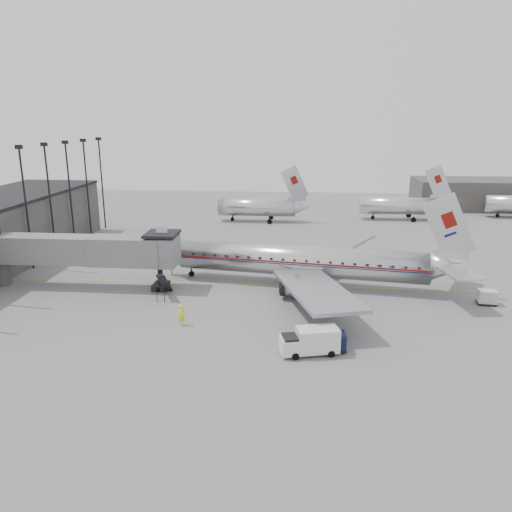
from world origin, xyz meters
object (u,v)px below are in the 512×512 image
Objects in this scene: airliner at (306,261)px; ramp_worker at (182,315)px; baggage_cart_white at (487,297)px; baggage_cart_navy at (334,341)px; service_van at (310,341)px.

ramp_worker is (-11.35, -12.49, -1.81)m from airliner.
baggage_cart_white is 1.03× the size of ramp_worker.
baggage_cart_navy is 1.07× the size of ramp_worker.
baggage_cart_white is at bearing 21.07° from service_van.
service_van is at bearing -138.92° from baggage_cart_white.
baggage_cart_navy is at bearing -74.32° from airliner.
service_van is 2.35× the size of baggage_cart_navy.
airliner reaches higher than ramp_worker.
baggage_cart_white is 30.72m from ramp_worker.
service_van is 12.51m from ramp_worker.
airliner is at bearing 76.63° from service_van.
ramp_worker is (-13.47, 4.00, 0.16)m from baggage_cart_navy.
baggage_cart_white is (18.31, -4.49, -2.00)m from airliner.
baggage_cart_navy is 14.06m from ramp_worker.
service_van is at bearing -51.05° from ramp_worker.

